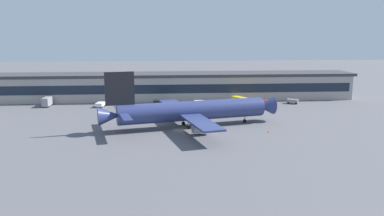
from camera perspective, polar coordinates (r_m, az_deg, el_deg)
ground_plane at (r=111.85m, az=-1.63°, el=-3.35°), size 600.00×600.00×0.00m
terminal_building at (r=165.12m, az=-2.64°, el=3.30°), size 154.89×17.03×11.30m
airliner at (r=114.92m, az=-0.26°, el=-0.43°), size 55.12×47.06×17.38m
baggage_tug at (r=151.42m, az=1.03°, el=0.85°), size 3.75×2.35×1.85m
fuel_truck at (r=151.10m, az=7.39°, el=1.05°), size 6.65×8.67×3.35m
follow_me_car at (r=159.63m, az=14.79°, el=1.02°), size 4.77×3.82×1.85m
belt_loader at (r=151.30m, az=-4.55°, el=0.84°), size 6.65×3.05×1.95m
crew_van at (r=151.07m, az=11.08°, el=0.77°), size 5.64×3.83×2.55m
pushback_tractor at (r=151.60m, az=-13.56°, el=0.55°), size 3.29×5.13×1.75m
stair_truck at (r=158.54m, az=-20.91°, el=0.91°), size 2.57×6.05×3.55m
traffic_cone_0 at (r=107.05m, az=-1.21°, el=-3.82°), size 0.55×0.55×0.69m
traffic_cone_1 at (r=111.43m, az=11.40°, el=-3.45°), size 0.52×0.52×0.65m
traffic_cone_2 at (r=110.65m, az=-11.70°, el=-3.58°), size 0.49×0.49×0.61m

